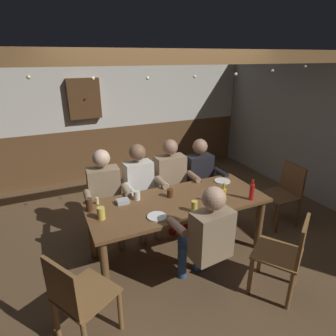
{
  "coord_description": "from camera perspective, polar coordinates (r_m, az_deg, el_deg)",
  "views": [
    {
      "loc": [
        -1.32,
        -2.59,
        2.3
      ],
      "look_at": [
        0.0,
        0.33,
        1.03
      ],
      "focal_mm": 30.47,
      "sensor_mm": 36.0,
      "label": 1
    }
  ],
  "objects": [
    {
      "name": "bottle_1",
      "position": [
        3.45,
        16.41,
        -4.53
      ],
      "size": [
        0.06,
        0.06,
        0.25
      ],
      "color": "red",
      "rests_on": "dining_table"
    },
    {
      "name": "condiment_caddy",
      "position": [
        3.31,
        -9.03,
        -6.62
      ],
      "size": [
        0.14,
        0.1,
        0.05
      ],
      "primitive_type": "cube",
      "color": "#B2B7BC",
      "rests_on": "dining_table"
    },
    {
      "name": "table_candle",
      "position": [
        3.35,
        -13.98,
        -6.37
      ],
      "size": [
        0.04,
        0.04,
        0.08
      ],
      "primitive_type": "cylinder",
      "color": "#F9E08C",
      "rests_on": "dining_table"
    },
    {
      "name": "chair_empty_far_end",
      "position": [
        2.63,
        -17.68,
        -23.51
      ],
      "size": [
        0.6,
        0.6,
        0.88
      ],
      "rotation": [
        0.0,
        0.0,
        -1.04
      ],
      "color": "brown",
      "rests_on": "ground_plane"
    },
    {
      "name": "plate_0",
      "position": [
        3.02,
        -2.24,
        -9.68
      ],
      "size": [
        0.21,
        0.21,
        0.01
      ],
      "primitive_type": "cylinder",
      "color": "white",
      "rests_on": "dining_table"
    },
    {
      "name": "chair_empty_near_right",
      "position": [
        4.4,
        22.28,
        -4.56
      ],
      "size": [
        0.44,
        0.44,
        0.88
      ],
      "rotation": [
        0.0,
        0.0,
        -4.71
      ],
      "color": "brown",
      "rests_on": "ground_plane"
    },
    {
      "name": "pint_glass_3",
      "position": [
        3.4,
        0.41,
        -5.04
      ],
      "size": [
        0.07,
        0.07,
        0.1
      ],
      "primitive_type": "cylinder",
      "color": "#4C2D19",
      "rests_on": "dining_table"
    },
    {
      "name": "dining_table",
      "position": [
        3.38,
        1.98,
        -7.9
      ],
      "size": [
        2.09,
        0.85,
        0.72
      ],
      "color": "brown",
      "rests_on": "ground_plane"
    },
    {
      "name": "bottle_0",
      "position": [
        3.27,
        10.95,
        -5.52
      ],
      "size": [
        0.07,
        0.07,
        0.26
      ],
      "color": "gold",
      "rests_on": "dining_table"
    },
    {
      "name": "person_3",
      "position": [
        4.19,
        6.68,
        -1.5
      ],
      "size": [
        0.52,
        0.49,
        1.19
      ],
      "rotation": [
        0.0,
        0.0,
        3.14
      ],
      "color": "black",
      "rests_on": "ground_plane"
    },
    {
      "name": "wall_dart_cabinet",
      "position": [
        5.41,
        -16.42,
        13.17
      ],
      "size": [
        0.56,
        0.15,
        0.7
      ],
      "color": "brown"
    },
    {
      "name": "ceiling_beam",
      "position": [
        3.15,
        0.4,
        21.36
      ],
      "size": [
        4.88,
        0.14,
        0.16
      ],
      "primitive_type": "cube",
      "color": "brown"
    },
    {
      "name": "person_2",
      "position": [
        3.98,
        0.81,
        -2.26
      ],
      "size": [
        0.56,
        0.51,
        1.24
      ],
      "rotation": [
        0.0,
        0.0,
        3.13
      ],
      "color": "#997F60",
      "rests_on": "ground_plane"
    },
    {
      "name": "back_wall_wainscot",
      "position": [
        5.87,
        -10.21,
        3.43
      ],
      "size": [
        5.42,
        0.12,
        1.0
      ],
      "primitive_type": "cube",
      "color": "brown",
      "rests_on": "ground_plane"
    },
    {
      "name": "pint_glass_1",
      "position": [
        3.21,
        -15.49,
        -7.1
      ],
      "size": [
        0.07,
        0.07,
        0.15
      ],
      "primitive_type": "cylinder",
      "color": "#4C2D19",
      "rests_on": "dining_table"
    },
    {
      "name": "ground_plane",
      "position": [
        3.7,
        2.18,
        -16.75
      ],
      "size": [
        6.69,
        6.69,
        0.0
      ],
      "primitive_type": "plane",
      "color": "brown"
    },
    {
      "name": "person_4",
      "position": [
        2.87,
        7.8,
        -13.02
      ],
      "size": [
        0.56,
        0.56,
        1.21
      ],
      "rotation": [
        0.0,
        0.0,
        0.11
      ],
      "color": "#997F60",
      "rests_on": "ground_plane"
    },
    {
      "name": "pint_glass_2",
      "position": [
        3.1,
        5.28,
        -7.67
      ],
      "size": [
        0.07,
        0.07,
        0.13
      ],
      "primitive_type": "cylinder",
      "color": "#E5C64C",
      "rests_on": "dining_table"
    },
    {
      "name": "pint_glass_4",
      "position": [
        3.04,
        -13.24,
        -8.8
      ],
      "size": [
        0.08,
        0.08,
        0.13
      ],
      "primitive_type": "cylinder",
      "color": "#E5C64C",
      "rests_on": "dining_table"
    },
    {
      "name": "person_0",
      "position": [
        3.71,
        -12.46,
        -4.8
      ],
      "size": [
        0.55,
        0.53,
        1.22
      ],
      "rotation": [
        0.0,
        0.0,
        3.09
      ],
      "color": "#997F60",
      "rests_on": "ground_plane"
    },
    {
      "name": "string_lights",
      "position": [
        3.11,
        0.79,
        18.29
      ],
      "size": [
        3.83,
        0.04,
        0.12
      ],
      "color": "#F9EAB2"
    },
    {
      "name": "plate_1",
      "position": [
        3.89,
        10.8,
        -2.57
      ],
      "size": [
        0.21,
        0.21,
        0.01
      ],
      "primitive_type": "cylinder",
      "color": "white",
      "rests_on": "dining_table"
    },
    {
      "name": "back_wall_upper",
      "position": [
        5.63,
        -11.02,
        14.94
      ],
      "size": [
        5.42,
        0.12,
        1.37
      ],
      "primitive_type": "cube",
      "color": "silver"
    },
    {
      "name": "person_1",
      "position": [
        3.82,
        -5.45,
        -3.56
      ],
      "size": [
        0.53,
        0.52,
        1.24
      ],
      "rotation": [
        0.0,
        0.0,
        3.2
      ],
      "color": "silver",
      "rests_on": "ground_plane"
    },
    {
      "name": "pint_glass_0",
      "position": [
        3.36,
        -6.25,
        -5.45
      ],
      "size": [
        0.08,
        0.08,
        0.11
      ],
      "primitive_type": "cylinder",
      "color": "white",
      "rests_on": "dining_table"
    },
    {
      "name": "chair_empty_near_left",
      "position": [
        3.15,
        22.54,
        -15.58
      ],
      "size": [
        0.61,
        0.61,
        0.88
      ],
      "rotation": [
        0.0,
        0.0,
        0.59
      ],
      "color": "brown",
      "rests_on": "ground_plane"
    }
  ]
}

